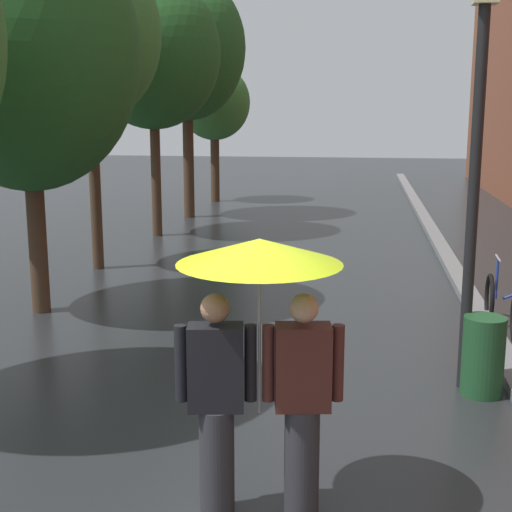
% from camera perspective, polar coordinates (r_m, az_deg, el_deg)
% --- Properties ---
extents(kerb_strip, '(0.30, 36.00, 0.12)m').
position_cam_1_polar(kerb_strip, '(14.95, 14.76, -0.08)').
color(kerb_strip, slate).
rests_on(kerb_strip, ground).
extents(street_tree_1, '(3.18, 3.18, 5.72)m').
position_cam_1_polar(street_tree_1, '(10.95, -17.62, 15.07)').
color(street_tree_1, '#473323').
rests_on(street_tree_1, ground).
extents(street_tree_2, '(2.59, 2.59, 5.83)m').
position_cam_1_polar(street_tree_2, '(13.78, -13.04, 16.60)').
color(street_tree_2, '#473323').
rests_on(street_tree_2, ground).
extents(street_tree_3, '(3.09, 3.09, 5.91)m').
position_cam_1_polar(street_tree_3, '(17.17, -8.12, 15.49)').
color(street_tree_3, '#473323').
rests_on(street_tree_3, ground).
extents(street_tree_4, '(3.14, 3.14, 6.44)m').
position_cam_1_polar(street_tree_4, '(20.07, -5.49, 15.93)').
color(street_tree_4, '#473323').
rests_on(street_tree_4, ground).
extents(street_tree_5, '(2.26, 2.26, 4.32)m').
position_cam_1_polar(street_tree_5, '(23.41, -3.29, 11.88)').
color(street_tree_5, '#473323').
rests_on(street_tree_5, ground).
extents(couple_under_umbrella, '(1.20, 1.18, 2.09)m').
position_cam_1_polar(couple_under_umbrella, '(5.20, 0.27, -5.94)').
color(couple_under_umbrella, '#2D2D33').
rests_on(couple_under_umbrella, ground).
extents(street_lamp_post, '(0.24, 0.24, 4.30)m').
position_cam_1_polar(street_lamp_post, '(7.81, 16.89, 7.63)').
color(street_lamp_post, black).
rests_on(street_lamp_post, ground).
extents(litter_bin, '(0.44, 0.44, 0.85)m').
position_cam_1_polar(litter_bin, '(8.06, 17.41, -7.50)').
color(litter_bin, '#1E4C28').
rests_on(litter_bin, ground).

